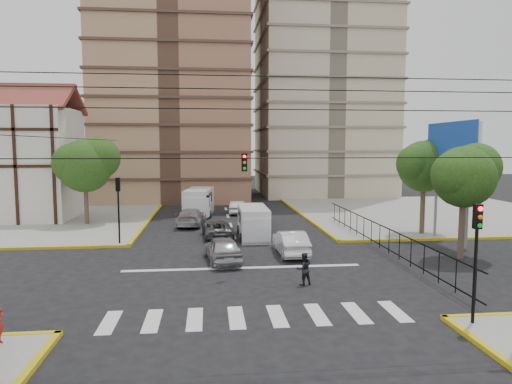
{
  "coord_description": "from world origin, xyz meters",
  "views": [
    {
      "loc": [
        -1.83,
        -23.09,
        6.61
      ],
      "look_at": [
        0.9,
        2.86,
        4.0
      ],
      "focal_mm": 32.0,
      "sensor_mm": 36.0,
      "label": 1
    }
  ],
  "objects": [
    {
      "name": "tree_park_a",
      "position": [
        13.08,
        2.01,
        5.01
      ],
      "size": [
        4.41,
        3.6,
        6.83
      ],
      "color": "#473828",
      "rests_on": "ground"
    },
    {
      "name": "stop_line",
      "position": [
        0.0,
        1.2,
        0.01
      ],
      "size": [
        13.0,
        0.4,
        0.01
      ],
      "primitive_type": "cube",
      "color": "silver",
      "rests_on": "ground"
    },
    {
      "name": "car_white_rear_right",
      "position": [
        1.06,
        21.42,
        0.64
      ],
      "size": [
        1.96,
        4.04,
        1.27
      ],
      "primitive_type": "imported",
      "rotation": [
        0.0,
        0.0,
        2.98
      ],
      "color": "silver",
      "rests_on": "ground"
    },
    {
      "name": "traffic_light_hanging",
      "position": [
        0.0,
        -2.04,
        5.9
      ],
      "size": [
        18.0,
        9.12,
        0.92
      ],
      "color": "black",
      "rests_on": "ground"
    },
    {
      "name": "traffic_light_se",
      "position": [
        7.8,
        -7.8,
        3.11
      ],
      "size": [
        0.28,
        0.22,
        4.4
      ],
      "color": "black",
      "rests_on": "ground"
    },
    {
      "name": "pedestrian_crosswalk",
      "position": [
        2.66,
        -2.15,
        0.78
      ],
      "size": [
        0.9,
        0.78,
        1.56
      ],
      "primitive_type": "imported",
      "rotation": [
        0.0,
        0.0,
        3.43
      ],
      "color": "black",
      "rests_on": "ground"
    },
    {
      "name": "car_grey_mid_left",
      "position": [
        -1.19,
        9.82,
        0.62
      ],
      "size": [
        2.36,
        4.6,
        1.24
      ],
      "primitive_type": "imported",
      "rotation": [
        0.0,
        0.0,
        3.21
      ],
      "color": "#585A5F",
      "rests_on": "ground"
    },
    {
      "name": "car_silver_rear_left",
      "position": [
        -3.3,
        15.07,
        0.73
      ],
      "size": [
        2.59,
        5.22,
        1.46
      ],
      "primitive_type": "imported",
      "rotation": [
        0.0,
        0.0,
        3.03
      ],
      "color": "#AAAAAF",
      "rests_on": "ground"
    },
    {
      "name": "car_silver_front_left",
      "position": [
        -1.05,
        2.72,
        0.74
      ],
      "size": [
        2.34,
        4.57,
        1.49
      ],
      "primitive_type": "imported",
      "rotation": [
        0.0,
        0.0,
        3.28
      ],
      "color": "#ACACB1",
      "rests_on": "ground"
    },
    {
      "name": "traffic_light_nw",
      "position": [
        -7.8,
        7.8,
        3.11
      ],
      "size": [
        0.28,
        0.22,
        4.4
      ],
      "color": "black",
      "rests_on": "ground"
    },
    {
      "name": "tudor_building",
      "position": [
        -19.0,
        20.0,
        5.25
      ],
      "size": [
        10.8,
        8.05,
        12.23
      ],
      "color": "silver",
      "rests_on": "ground"
    },
    {
      "name": "tree_tudor",
      "position": [
        -11.9,
        16.01,
        5.22
      ],
      "size": [
        5.39,
        4.4,
        7.43
      ],
      "color": "#473828",
      "rests_on": "ground"
    },
    {
      "name": "crosswalk_stripes",
      "position": [
        0.0,
        -6.0,
        0.01
      ],
      "size": [
        12.0,
        2.4,
        0.01
      ],
      "primitive_type": "cube",
      "color": "silver",
      "rests_on": "ground"
    },
    {
      "name": "sidewalk_ne",
      "position": [
        20.0,
        20.0,
        0.07
      ],
      "size": [
        26.0,
        26.0,
        0.15
      ],
      "primitive_type": "cube",
      "color": "gray",
      "rests_on": "ground"
    },
    {
      "name": "van_left_lane",
      "position": [
        -2.76,
        20.54,
        1.24
      ],
      "size": [
        2.96,
        5.91,
        2.55
      ],
      "rotation": [
        0.0,
        0.0,
        -0.14
      ],
      "color": "silver",
      "rests_on": "ground"
    },
    {
      "name": "tower_tan",
      "position": [
        -6.0,
        36.0,
        24.0
      ],
      "size": [
        18.0,
        16.0,
        48.0
      ],
      "primitive_type": "cube",
      "color": "#9B654D",
      "rests_on": "ground"
    },
    {
      "name": "car_white_front_right",
      "position": [
        3.17,
        4.01,
        0.75
      ],
      "size": [
        1.65,
        4.57,
        1.5
      ],
      "primitive_type": "imported",
      "rotation": [
        0.0,
        0.0,
        3.15
      ],
      "color": "silver",
      "rests_on": "ground"
    },
    {
      "name": "sidewalk_nw",
      "position": [
        -20.0,
        20.0,
        0.07
      ],
      "size": [
        26.0,
        26.0,
        0.15
      ],
      "primitive_type": "cube",
      "color": "gray",
      "rests_on": "ground"
    },
    {
      "name": "tower_beige",
      "position": [
        14.0,
        40.0,
        24.0
      ],
      "size": [
        17.0,
        16.0,
        48.0
      ],
      "primitive_type": "cube",
      "color": "beige",
      "rests_on": "ground"
    },
    {
      "name": "car_darkgrey_mid_right",
      "position": [
        2.43,
        14.49,
        0.74
      ],
      "size": [
        2.39,
        4.58,
        1.49
      ],
      "primitive_type": "imported",
      "rotation": [
        0.0,
        0.0,
        2.99
      ],
      "color": "#28292B",
      "rests_on": "ground"
    },
    {
      "name": "ground",
      "position": [
        0.0,
        0.0,
        0.0
      ],
      "size": [
        160.0,
        160.0,
        0.0
      ],
      "primitive_type": "plane",
      "color": "black",
      "rests_on": "ground"
    },
    {
      "name": "park_fence",
      "position": [
        9.0,
        4.5,
        0.0
      ],
      "size": [
        0.1,
        22.5,
        1.66
      ],
      "primitive_type": null,
      "color": "black",
      "rests_on": "ground"
    },
    {
      "name": "van_right_lane",
      "position": [
        1.38,
        9.08,
        1.1
      ],
      "size": [
        2.12,
        5.02,
        2.26
      ],
      "rotation": [
        0.0,
        0.0,
        -0.0
      ],
      "color": "silver",
      "rests_on": "ground"
    },
    {
      "name": "billboard",
      "position": [
        14.45,
        6.0,
        6.0
      ],
      "size": [
        0.36,
        6.2,
        8.1
      ],
      "color": "slate",
      "rests_on": "ground"
    },
    {
      "name": "tree_park_c",
      "position": [
        14.09,
        9.01,
        5.34
      ],
      "size": [
        4.65,
        3.8,
        7.25
      ],
      "color": "#473828",
      "rests_on": "ground"
    }
  ]
}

